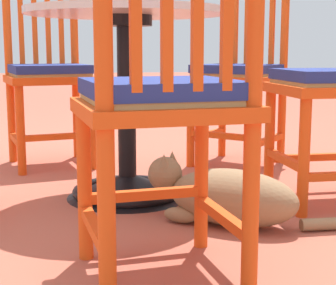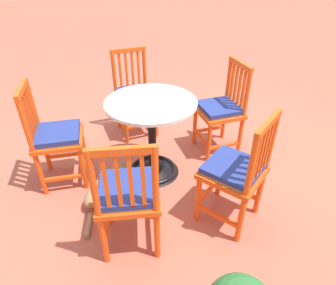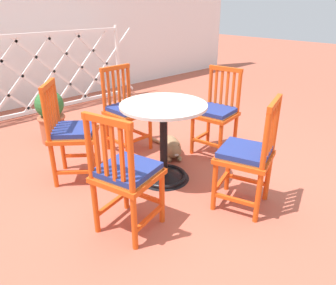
{
  "view_description": "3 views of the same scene",
  "coord_description": "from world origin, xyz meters",
  "px_view_note": "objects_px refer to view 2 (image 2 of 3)",
  "views": [
    {
      "loc": [
        2.27,
        0.04,
        0.58
      ],
      "look_at": [
        0.28,
        0.3,
        0.24
      ],
      "focal_mm": 59.75,
      "sensor_mm": 36.0,
      "label": 1
    },
    {
      "loc": [
        0.13,
        2.3,
        1.74
      ],
      "look_at": [
        -0.02,
        0.26,
        0.39
      ],
      "focal_mm": 30.81,
      "sensor_mm": 36.0,
      "label": 2
    },
    {
      "loc": [
        -1.69,
        -1.76,
        1.54
      ],
      "look_at": [
        0.24,
        0.23,
        0.31
      ],
      "focal_mm": 34.25,
      "sensor_mm": 36.0,
      "label": 3
    }
  ],
  "objects_px": {
    "orange_chair_tucked_in": "(135,95)",
    "cafe_table": "(152,147)",
    "orange_chair_by_planter": "(236,172)",
    "tabby_cat": "(107,186)",
    "orange_chair_facing_out": "(221,110)",
    "orange_chair_at_corner": "(55,137)",
    "orange_chair_near_fence": "(128,194)"
  },
  "relations": [
    {
      "from": "cafe_table",
      "to": "tabby_cat",
      "type": "bearing_deg",
      "value": 36.69
    },
    {
      "from": "orange_chair_by_planter",
      "to": "orange_chair_near_fence",
      "type": "xyz_separation_m",
      "value": [
        0.75,
        0.17,
        0.0
      ]
    },
    {
      "from": "orange_chair_near_fence",
      "to": "tabby_cat",
      "type": "bearing_deg",
      "value": -65.37
    },
    {
      "from": "orange_chair_tucked_in",
      "to": "tabby_cat",
      "type": "height_order",
      "value": "orange_chair_tucked_in"
    },
    {
      "from": "orange_chair_facing_out",
      "to": "orange_chair_near_fence",
      "type": "relative_size",
      "value": 1.0
    },
    {
      "from": "orange_chair_by_planter",
      "to": "orange_chair_tucked_in",
      "type": "distance_m",
      "value": 1.55
    },
    {
      "from": "orange_chair_by_planter",
      "to": "orange_chair_tucked_in",
      "type": "bearing_deg",
      "value": -61.39
    },
    {
      "from": "orange_chair_facing_out",
      "to": "orange_chair_by_planter",
      "type": "bearing_deg",
      "value": 83.45
    },
    {
      "from": "orange_chair_by_planter",
      "to": "tabby_cat",
      "type": "height_order",
      "value": "orange_chair_by_planter"
    },
    {
      "from": "orange_chair_by_planter",
      "to": "tabby_cat",
      "type": "distance_m",
      "value": 1.07
    },
    {
      "from": "orange_chair_by_planter",
      "to": "orange_chair_at_corner",
      "type": "xyz_separation_m",
      "value": [
        1.38,
        -0.56,
        0.0
      ]
    },
    {
      "from": "orange_chair_by_planter",
      "to": "orange_chair_at_corner",
      "type": "bearing_deg",
      "value": -21.94
    },
    {
      "from": "orange_chair_tucked_in",
      "to": "tabby_cat",
      "type": "bearing_deg",
      "value": 77.98
    },
    {
      "from": "orange_chair_tucked_in",
      "to": "orange_chair_at_corner",
      "type": "bearing_deg",
      "value": 51.38
    },
    {
      "from": "orange_chair_facing_out",
      "to": "orange_chair_at_corner",
      "type": "bearing_deg",
      "value": 14.58
    },
    {
      "from": "orange_chair_tucked_in",
      "to": "cafe_table",
      "type": "bearing_deg",
      "value": 102.33
    },
    {
      "from": "orange_chair_by_planter",
      "to": "orange_chair_near_fence",
      "type": "distance_m",
      "value": 0.77
    },
    {
      "from": "orange_chair_at_corner",
      "to": "tabby_cat",
      "type": "relative_size",
      "value": 1.31
    },
    {
      "from": "cafe_table",
      "to": "orange_chair_near_fence",
      "type": "height_order",
      "value": "orange_chair_near_fence"
    },
    {
      "from": "orange_chair_tucked_in",
      "to": "orange_chair_near_fence",
      "type": "distance_m",
      "value": 1.53
    },
    {
      "from": "orange_chair_by_planter",
      "to": "orange_chair_tucked_in",
      "type": "relative_size",
      "value": 1.0
    },
    {
      "from": "cafe_table",
      "to": "tabby_cat",
      "type": "height_order",
      "value": "cafe_table"
    },
    {
      "from": "tabby_cat",
      "to": "orange_chair_tucked_in",
      "type": "bearing_deg",
      "value": -102.02
    },
    {
      "from": "orange_chair_facing_out",
      "to": "tabby_cat",
      "type": "bearing_deg",
      "value": 30.69
    },
    {
      "from": "orange_chair_at_corner",
      "to": "tabby_cat",
      "type": "height_order",
      "value": "orange_chair_at_corner"
    },
    {
      "from": "cafe_table",
      "to": "tabby_cat",
      "type": "distance_m",
      "value": 0.52
    },
    {
      "from": "orange_chair_facing_out",
      "to": "tabby_cat",
      "type": "distance_m",
      "value": 1.3
    },
    {
      "from": "orange_chair_facing_out",
      "to": "tabby_cat",
      "type": "relative_size",
      "value": 1.31
    },
    {
      "from": "tabby_cat",
      "to": "orange_chair_facing_out",
      "type": "bearing_deg",
      "value": -149.31
    },
    {
      "from": "cafe_table",
      "to": "orange_chair_at_corner",
      "type": "relative_size",
      "value": 0.83
    },
    {
      "from": "orange_chair_at_corner",
      "to": "orange_chair_near_fence",
      "type": "bearing_deg",
      "value": 131.17
    },
    {
      "from": "orange_chair_tucked_in",
      "to": "tabby_cat",
      "type": "distance_m",
      "value": 1.13
    }
  ]
}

